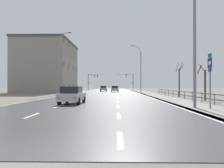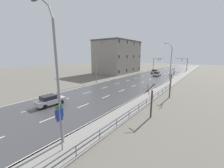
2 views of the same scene
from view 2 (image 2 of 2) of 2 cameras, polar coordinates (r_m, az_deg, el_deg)
The scene contains 16 objects.
ground_plane at distance 46.98m, azimuth 13.88°, elevation 2.47°, with size 160.00×160.00×0.12m.
road_asphalt_strip at distance 58.17m, azimuth 18.35°, elevation 4.05°, with size 14.00×120.00×0.03m.
sidewalk_right at distance 56.27m, azimuth 26.55°, elevation 3.20°, with size 3.00×120.00×0.12m.
guardrail at distance 20.14m, azimuth 12.52°, elevation -7.74°, with size 0.07×29.09×1.00m.
street_lamp_foreground at distance 11.60m, azimuth -21.76°, elevation 2.61°, with size 2.66×0.24×11.64m.
street_lamp_midground at distance 42.57m, azimuth 22.79°, elevation 8.09°, with size 2.29×0.24×10.59m.
street_lamp_left_bank at distance 36.79m, azimuth -6.32°, elevation 8.21°, with size 2.57×0.24×10.32m.
highway_sign at distance 11.47m, azimuth -20.45°, elevation -14.52°, with size 0.09×0.68×3.78m.
traffic_signal_right at distance 70.80m, azimuth 27.64°, elevation 7.75°, with size 5.34×0.36×5.82m.
traffic_signal_left at distance 75.46m, azimuth 17.58°, elevation 8.81°, with size 5.20×0.36×5.76m.
car_far_left at distance 51.18m, azimuth 17.95°, elevation 3.97°, with size 1.94×4.15×1.57m.
car_near_left at distance 22.61m, azimuth -24.03°, elevation -6.06°, with size 1.94×4.15×1.57m.
car_near_right at distance 58.72m, azimuth 17.02°, elevation 4.99°, with size 1.87×4.12×1.57m.
brick_building at distance 59.52m, azimuth 2.29°, elevation 11.08°, with size 12.43×19.32×12.98m.
bare_tree_near at distance 17.19m, azimuth 15.70°, elevation -7.08°, with size 0.97×1.64×4.01m.
bare_tree_mid at distance 26.06m, azimuth 22.83°, elevation -0.16°, with size 1.14×0.91×5.23m.
Camera 2 is at (17.14, 4.90, 7.39)m, focal length 22.35 mm.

